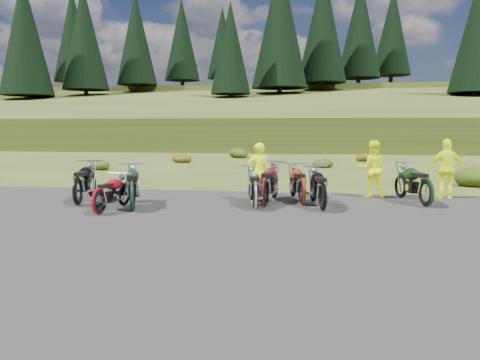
% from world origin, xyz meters
% --- Properties ---
extents(ground, '(300.00, 300.00, 0.00)m').
position_xyz_m(ground, '(0.00, 0.00, 0.00)').
color(ground, '#364216').
rests_on(ground, ground).
extents(gravel_pad, '(20.00, 12.00, 0.04)m').
position_xyz_m(gravel_pad, '(0.00, -2.00, 0.00)').
color(gravel_pad, black).
rests_on(gravel_pad, ground).
extents(hill_slope, '(300.00, 45.97, 9.37)m').
position_xyz_m(hill_slope, '(0.00, 50.00, 0.00)').
color(hill_slope, '#2C3D14').
rests_on(hill_slope, ground).
extents(hill_plateau, '(300.00, 90.00, 9.17)m').
position_xyz_m(hill_plateau, '(0.00, 110.00, 0.00)').
color(hill_plateau, '#2C3D14').
rests_on(hill_plateau, ground).
extents(conifer_14, '(5.28, 5.28, 14.00)m').
position_xyz_m(conifer_14, '(-51.00, 70.00, 16.55)').
color(conifer_14, black).
rests_on(conifer_14, ground).
extents(conifer_15, '(7.92, 7.92, 20.00)m').
position_xyz_m(conifer_15, '(-45.00, 76.00, 20.16)').
color(conifer_15, black).
rests_on(conifer_15, ground).
extents(conifer_16, '(7.48, 7.48, 19.00)m').
position_xyz_m(conifer_16, '(-39.00, 51.00, 15.28)').
color(conifer_16, black).
rests_on(conifer_16, ground).
extents(conifer_17, '(7.04, 7.04, 18.00)m').
position_xyz_m(conifer_17, '(-33.00, 57.00, 15.97)').
color(conifer_17, black).
rests_on(conifer_17, ground).
extents(conifer_18, '(6.60, 6.60, 17.00)m').
position_xyz_m(conifer_18, '(-27.00, 63.00, 16.66)').
color(conifer_18, black).
rests_on(conifer_18, ground).
extents(conifer_19, '(6.16, 6.16, 16.00)m').
position_xyz_m(conifer_19, '(-21.00, 69.00, 17.36)').
color(conifer_19, black).
rests_on(conifer_19, ground).
extents(conifer_20, '(5.72, 5.72, 15.00)m').
position_xyz_m(conifer_20, '(-15.00, 75.00, 17.65)').
color(conifer_20, black).
rests_on(conifer_20, ground).
extents(conifer_21, '(5.28, 5.28, 14.00)m').
position_xyz_m(conifer_21, '(-9.00, 50.00, 12.56)').
color(conifer_21, black).
rests_on(conifer_21, ground).
extents(conifer_22, '(7.92, 7.92, 20.00)m').
position_xyz_m(conifer_22, '(-3.00, 56.00, 16.77)').
color(conifer_22, black).
rests_on(conifer_22, ground).
extents(conifer_23, '(7.48, 7.48, 19.00)m').
position_xyz_m(conifer_23, '(3.00, 62.00, 17.47)').
color(conifer_23, black).
rests_on(conifer_23, ground).
extents(conifer_24, '(7.04, 7.04, 18.00)m').
position_xyz_m(conifer_24, '(9.00, 68.00, 18.16)').
color(conifer_24, black).
rests_on(conifer_24, ground).
extents(conifer_25, '(6.60, 6.60, 17.00)m').
position_xyz_m(conifer_25, '(15.00, 74.00, 18.66)').
color(conifer_25, black).
rests_on(conifer_25, ground).
extents(conifer_26, '(6.16, 6.16, 16.00)m').
position_xyz_m(conifer_26, '(21.00, 49.00, 13.37)').
color(conifer_26, black).
rests_on(conifer_26, ground).
extents(shrub_1, '(1.03, 1.03, 0.61)m').
position_xyz_m(shrub_1, '(-9.10, 11.30, 0.31)').
color(shrub_1, '#20380E').
rests_on(shrub_1, ground).
extents(shrub_2, '(1.30, 1.30, 0.77)m').
position_xyz_m(shrub_2, '(-6.20, 16.60, 0.38)').
color(shrub_2, '#60380C').
rests_on(shrub_2, ground).
extents(shrub_3, '(1.56, 1.56, 0.92)m').
position_xyz_m(shrub_3, '(-3.30, 21.90, 0.46)').
color(shrub_3, '#20380E').
rests_on(shrub_3, ground).
extents(shrub_4, '(0.77, 0.77, 0.45)m').
position_xyz_m(shrub_4, '(-0.40, 9.20, 0.23)').
color(shrub_4, '#60380C').
rests_on(shrub_4, ground).
extents(shrub_5, '(1.03, 1.03, 0.61)m').
position_xyz_m(shrub_5, '(2.50, 14.50, 0.31)').
color(shrub_5, '#20380E').
rests_on(shrub_5, ground).
extents(shrub_6, '(1.30, 1.30, 0.77)m').
position_xyz_m(shrub_6, '(5.40, 19.80, 0.38)').
color(shrub_6, '#60380C').
rests_on(shrub_6, ground).
extents(shrub_7, '(1.56, 1.56, 0.92)m').
position_xyz_m(shrub_7, '(8.30, 7.10, 0.46)').
color(shrub_7, '#20380E').
rests_on(shrub_7, ground).
extents(motorcycle_0, '(1.26, 2.44, 1.22)m').
position_xyz_m(motorcycle_0, '(-4.47, 0.36, 0.00)').
color(motorcycle_0, black).
rests_on(motorcycle_0, ground).
extents(motorcycle_1, '(0.82, 1.95, 0.99)m').
position_xyz_m(motorcycle_1, '(-3.26, -0.83, 0.00)').
color(motorcycle_1, maroon).
rests_on(motorcycle_1, ground).
extents(motorcycle_2, '(1.54, 2.43, 1.21)m').
position_xyz_m(motorcycle_2, '(-2.62, -0.21, 0.00)').
color(motorcycle_2, black).
rests_on(motorcycle_2, ground).
extents(motorcycle_3, '(1.11, 2.27, 1.14)m').
position_xyz_m(motorcycle_3, '(0.55, 0.47, 0.00)').
color(motorcycle_3, silver).
rests_on(motorcycle_3, ground).
extents(motorcycle_4, '(0.98, 2.38, 1.22)m').
position_xyz_m(motorcycle_4, '(0.75, 0.93, 0.00)').
color(motorcycle_4, '#550E16').
rests_on(motorcycle_4, ground).
extents(motorcycle_5, '(1.09, 2.27, 1.14)m').
position_xyz_m(motorcycle_5, '(2.33, 0.52, 0.00)').
color(motorcycle_5, black).
rests_on(motorcycle_5, ground).
extents(motorcycle_6, '(1.19, 2.28, 1.14)m').
position_xyz_m(motorcycle_6, '(1.76, 1.51, 0.00)').
color(motorcycle_6, maroon).
rests_on(motorcycle_6, ground).
extents(motorcycle_7, '(1.35, 2.41, 1.20)m').
position_xyz_m(motorcycle_7, '(5.16, 1.68, 0.00)').
color(motorcycle_7, black).
rests_on(motorcycle_7, ground).
extents(person_middle, '(0.75, 0.62, 1.75)m').
position_xyz_m(person_middle, '(0.48, 1.73, 0.88)').
color(person_middle, '#DEF50C').
rests_on(person_middle, ground).
extents(person_right_a, '(0.90, 0.72, 1.79)m').
position_xyz_m(person_right_a, '(3.88, 3.28, 0.90)').
color(person_right_a, '#DEF50C').
rests_on(person_right_a, ground).
extents(person_right_b, '(1.12, 0.53, 1.85)m').
position_xyz_m(person_right_b, '(6.13, 3.42, 0.93)').
color(person_right_b, '#DEF50C').
rests_on(person_right_b, ground).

